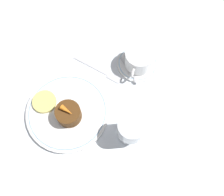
{
  "coord_description": "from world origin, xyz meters",
  "views": [
    {
      "loc": [
        0.18,
        0.18,
        0.79
      ],
      "look_at": [
        -0.09,
        0.07,
        0.04
      ],
      "focal_mm": 42.0,
      "sensor_mm": 36.0,
      "label": 1
    }
  ],
  "objects": [
    {
      "name": "coffee_cup",
      "position": [
        -0.25,
        0.1,
        0.04
      ],
      "size": [
        0.12,
        0.09,
        0.07
      ],
      "color": "white",
      "rests_on": "saucer"
    },
    {
      "name": "ground_plane",
      "position": [
        0.0,
        0.0,
        0.0
      ],
      "size": [
        3.0,
        3.0,
        0.0
      ],
      "primitive_type": "plane",
      "color": "white"
    },
    {
      "name": "fork",
      "position": [
        -0.18,
        -0.0,
        0.0
      ],
      "size": [
        0.04,
        0.18,
        0.01
      ],
      "color": "silver",
      "rests_on": "ground_plane"
    },
    {
      "name": "spoon",
      "position": [
        -0.2,
        0.09,
        0.01
      ],
      "size": [
        0.07,
        0.09,
        0.0
      ],
      "color": "silver",
      "rests_on": "saucer"
    },
    {
      "name": "dessert_cake",
      "position": [
        0.01,
        -0.03,
        0.04
      ],
      "size": [
        0.08,
        0.08,
        0.05
      ],
      "color": "#563314",
      "rests_on": "dinner_plate"
    },
    {
      "name": "carrot_garnish",
      "position": [
        0.01,
        -0.03,
        0.07
      ],
      "size": [
        0.02,
        0.04,
        0.02
      ],
      "color": "orange",
      "rests_on": "dessert_cake"
    },
    {
      "name": "wine_glass",
      "position": [
        -0.01,
        0.16,
        0.07
      ],
      "size": [
        0.08,
        0.08,
        0.11
      ],
      "color": "silver",
      "rests_on": "ground_plane"
    },
    {
      "name": "pineapple_slice",
      "position": [
        -0.0,
        -0.13,
        0.02
      ],
      "size": [
        0.08,
        0.08,
        0.01
      ],
      "color": "#EFE075",
      "rests_on": "dinner_plate"
    },
    {
      "name": "saucer",
      "position": [
        -0.25,
        0.09,
        0.01
      ],
      "size": [
        0.14,
        0.14,
        0.01
      ],
      "color": "white",
      "rests_on": "ground_plane"
    },
    {
      "name": "dinner_plate",
      "position": [
        -0.0,
        -0.05,
        0.01
      ],
      "size": [
        0.26,
        0.26,
        0.01
      ],
      "color": "white",
      "rests_on": "ground_plane"
    }
  ]
}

